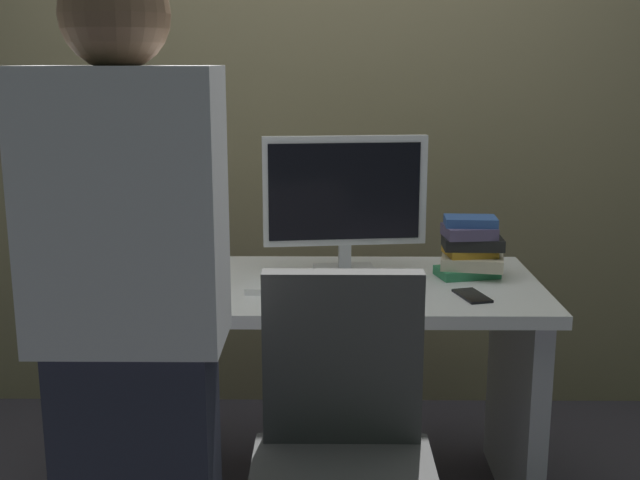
{
  "coord_description": "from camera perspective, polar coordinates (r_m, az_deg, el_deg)",
  "views": [
    {
      "loc": [
        0.02,
        -2.46,
        1.44
      ],
      "look_at": [
        0.0,
        -0.05,
        0.9
      ],
      "focal_mm": 44.87,
      "sensor_mm": 36.0,
      "label": 1
    }
  ],
  "objects": [
    {
      "name": "cup_near_keyboard",
      "position": [
        2.42,
        -9.42,
        -2.92
      ],
      "size": [
        0.07,
        0.07,
        0.1
      ],
      "primitive_type": "cylinder",
      "color": "white",
      "rests_on": "desk"
    },
    {
      "name": "cup_by_monitor",
      "position": [
        2.78,
        -9.07,
        -0.87
      ],
      "size": [
        0.08,
        0.08,
        0.1
      ],
      "primitive_type": "cylinder",
      "color": "#D84C3F",
      "rests_on": "desk"
    },
    {
      "name": "person_at_desk",
      "position": [
        1.78,
        -13.21,
        -7.34
      ],
      "size": [
        0.4,
        0.24,
        1.64
      ],
      "color": "#262838",
      "rests_on": "ground"
    },
    {
      "name": "cell_phone",
      "position": [
        2.44,
        10.79,
        -3.93
      ],
      "size": [
        0.11,
        0.16,
        0.01
      ],
      "primitive_type": "cube",
      "rotation": [
        0.0,
        0.0,
        0.26
      ],
      "color": "black",
      "rests_on": "desk"
    },
    {
      "name": "wall_back",
      "position": [
        3.29,
        0.14,
        13.71
      ],
      "size": [
        6.4,
        0.1,
        3.0
      ],
      "primitive_type": "cube",
      "color": "#8C7F5B",
      "rests_on": "ground"
    },
    {
      "name": "book_stack",
      "position": [
        2.66,
        10.68,
        -0.58
      ],
      "size": [
        0.23,
        0.18,
        0.2
      ],
      "color": "#338C59",
      "rests_on": "desk"
    },
    {
      "name": "monitor",
      "position": [
        2.62,
        1.79,
        3.1
      ],
      "size": [
        0.54,
        0.16,
        0.46
      ],
      "color": "silver",
      "rests_on": "desk"
    },
    {
      "name": "desk",
      "position": [
        2.63,
        0.01,
        -7.94
      ],
      "size": [
        1.41,
        0.69,
        0.75
      ],
      "color": "white",
      "rests_on": "ground"
    },
    {
      "name": "mouse",
      "position": [
        2.48,
        6.45,
        -3.2
      ],
      "size": [
        0.06,
        0.1,
        0.03
      ],
      "primitive_type": "ellipsoid",
      "color": "black",
      "rests_on": "desk"
    },
    {
      "name": "keyboard",
      "position": [
        2.47,
        -0.25,
        -3.4
      ],
      "size": [
        0.43,
        0.15,
        0.02
      ],
      "primitive_type": "cube",
      "rotation": [
        0.0,
        0.0,
        -0.04
      ],
      "color": "white",
      "rests_on": "desk"
    }
  ]
}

